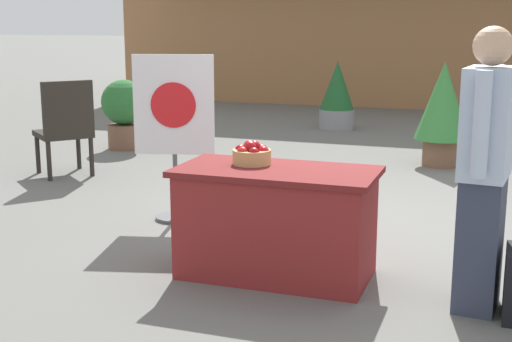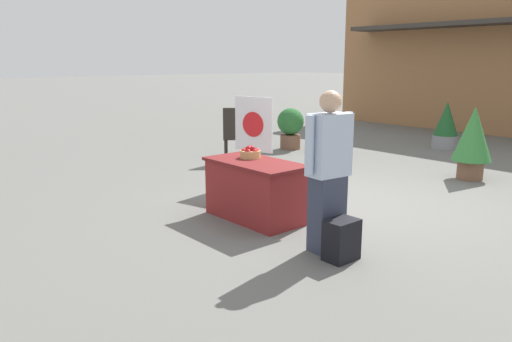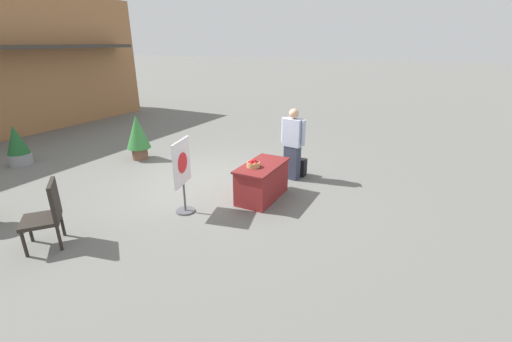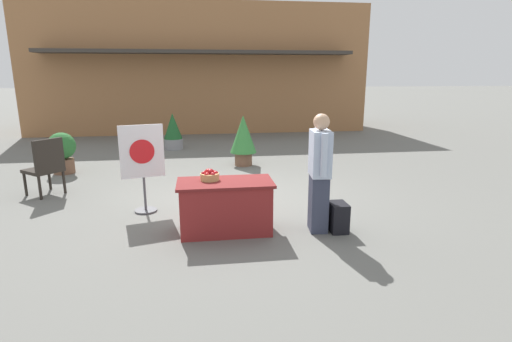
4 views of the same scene
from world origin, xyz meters
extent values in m
plane|color=slate|center=(0.00, 0.00, 0.00)|extent=(120.00, 120.00, 0.00)
cube|color=maroon|center=(-0.30, -1.38, 0.35)|extent=(1.26, 0.65, 0.70)
cube|color=maroon|center=(-0.30, -1.38, 0.72)|extent=(1.34, 0.69, 0.04)
cylinder|color=tan|center=(-0.51, -1.28, 0.79)|extent=(0.26, 0.26, 0.10)
sphere|color=red|center=(-0.43, -1.28, 0.83)|extent=(0.08, 0.08, 0.08)
sphere|color=red|center=(-0.46, -1.22, 0.83)|extent=(0.08, 0.08, 0.08)
sphere|color=red|center=(-0.56, -1.21, 0.83)|extent=(0.08, 0.08, 0.08)
sphere|color=#A30F14|center=(-0.59, -1.28, 0.83)|extent=(0.08, 0.08, 0.08)
sphere|color=red|center=(-0.55, -1.35, 0.83)|extent=(0.08, 0.08, 0.08)
sphere|color=#A30F14|center=(-0.47, -1.35, 0.83)|extent=(0.08, 0.08, 0.08)
sphere|color=red|center=(-0.51, -1.31, 0.87)|extent=(0.08, 0.08, 0.08)
sphere|color=red|center=(-0.54, -1.27, 0.87)|extent=(0.08, 0.08, 0.08)
sphere|color=#A30F14|center=(-0.50, -1.27, 0.87)|extent=(0.08, 0.08, 0.08)
cube|color=#33384C|center=(1.01, -1.51, 0.41)|extent=(0.27, 0.36, 0.81)
cube|color=silver|center=(1.01, -1.51, 1.13)|extent=(0.30, 0.45, 0.64)
sphere|color=tan|center=(1.01, -1.51, 1.57)|extent=(0.22, 0.22, 0.22)
cylinder|color=silver|center=(0.99, -1.77, 1.16)|extent=(0.09, 0.09, 0.59)
cylinder|color=silver|center=(1.04, -1.26, 1.16)|extent=(0.09, 0.09, 0.59)
cube|color=black|center=(1.29, -1.59, 0.21)|extent=(0.24, 0.34, 0.42)
cylinder|color=#4C4C51|center=(-1.55, -0.34, 0.01)|extent=(0.36, 0.36, 0.03)
cylinder|color=#4C4C51|center=(-1.55, -0.34, 0.31)|extent=(0.04, 0.04, 0.55)
cube|color=silver|center=(-1.55, -0.34, 1.00)|extent=(0.67, 0.21, 0.85)
cylinder|color=red|center=(-1.54, -0.36, 1.00)|extent=(0.37, 0.11, 0.39)
cylinder|color=#28231E|center=(-3.86, 0.87, 0.22)|extent=(0.05, 0.05, 0.43)
cylinder|color=#28231E|center=(-3.56, 1.23, 0.22)|extent=(0.05, 0.05, 0.43)
cylinder|color=#28231E|center=(-3.49, 0.57, 0.22)|extent=(0.05, 0.05, 0.43)
cylinder|color=#28231E|center=(-3.19, 0.93, 0.22)|extent=(0.05, 0.05, 0.43)
cube|color=#28231E|center=(-3.52, 0.90, 0.46)|extent=(0.77, 0.77, 0.06)
cube|color=#28231E|center=(-3.34, 0.74, 0.78)|extent=(0.40, 0.46, 0.58)
cylinder|color=brown|center=(0.42, 2.80, 0.16)|extent=(0.42, 0.42, 0.32)
cone|color=#337A38|center=(0.42, 2.80, 0.78)|extent=(0.64, 0.64, 0.91)
cylinder|color=gray|center=(-1.41, 5.26, 0.16)|extent=(0.55, 0.55, 0.31)
cone|color=#1E5628|center=(-1.41, 5.26, 0.69)|extent=(0.54, 0.54, 0.76)
cylinder|color=brown|center=(-3.71, 2.58, 0.16)|extent=(0.46, 0.46, 0.33)
sphere|color=#28662D|center=(-3.71, 2.58, 0.63)|extent=(0.60, 0.60, 0.60)
camera|label=1|loc=(1.10, -5.78, 1.72)|focal=50.00mm
camera|label=2|loc=(4.32, -5.32, 1.96)|focal=35.00mm
camera|label=3|loc=(-6.18, -4.29, 3.09)|focal=24.00mm
camera|label=4|loc=(-0.63, -6.75, 2.21)|focal=28.00mm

